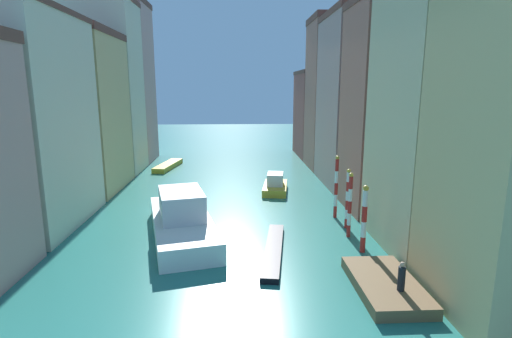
# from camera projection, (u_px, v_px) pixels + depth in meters

# --- Properties ---
(ground_plane) EXTENTS (154.00, 154.00, 0.00)m
(ground_plane) POSITION_uv_depth(u_px,v_px,m) (225.00, 193.00, 39.68)
(ground_plane) COLOR #28756B
(building_left_1) EXTENTS (8.01, 11.15, 16.04)m
(building_left_1) POSITION_uv_depth(u_px,v_px,m) (19.00, 121.00, 28.92)
(building_left_1) COLOR beige
(building_left_1) RESTS_ON ground
(building_left_2) EXTENTS (8.01, 10.22, 16.06)m
(building_left_2) POSITION_uv_depth(u_px,v_px,m) (78.00, 112.00, 39.72)
(building_left_2) COLOR #DBB77A
(building_left_2) RESTS_ON ground
(building_left_3) EXTENTS (8.01, 7.54, 20.90)m
(building_left_3) POSITION_uv_depth(u_px,v_px,m) (105.00, 87.00, 48.12)
(building_left_3) COLOR beige
(building_left_3) RESTS_ON ground
(building_left_4) EXTENTS (8.01, 7.55, 22.13)m
(building_left_4) POSITION_uv_depth(u_px,v_px,m) (122.00, 83.00, 55.34)
(building_left_4) COLOR tan
(building_left_4) RESTS_ON ground
(building_right_1) EXTENTS (8.01, 8.61, 17.22)m
(building_right_1) POSITION_uv_depth(u_px,v_px,m) (448.00, 116.00, 24.99)
(building_right_1) COLOR beige
(building_right_1) RESTS_ON ground
(building_right_2) EXTENTS (8.01, 7.22, 17.61)m
(building_right_2) POSITION_uv_depth(u_px,v_px,m) (396.00, 107.00, 33.05)
(building_right_2) COLOR #C6705B
(building_right_2) RESTS_ON ground
(building_right_3) EXTENTS (8.01, 10.47, 18.22)m
(building_right_3) POSITION_uv_depth(u_px,v_px,m) (362.00, 100.00, 42.02)
(building_right_3) COLOR tan
(building_right_3) RESTS_ON ground
(building_right_4) EXTENTS (8.01, 7.79, 19.23)m
(building_right_4) POSITION_uv_depth(u_px,v_px,m) (340.00, 94.00, 50.96)
(building_right_4) COLOR #C6705B
(building_right_4) RESTS_ON ground
(building_right_5) EXTENTS (8.01, 10.58, 12.97)m
(building_right_5) POSITION_uv_depth(u_px,v_px,m) (323.00, 114.00, 60.67)
(building_right_5) COLOR #B25147
(building_right_5) RESTS_ON ground
(waterfront_dock) EXTENTS (3.12, 5.83, 0.61)m
(waterfront_dock) POSITION_uv_depth(u_px,v_px,m) (385.00, 285.00, 20.52)
(waterfront_dock) COLOR brown
(waterfront_dock) RESTS_ON ground
(person_on_dock) EXTENTS (0.36, 0.36, 1.49)m
(person_on_dock) POSITION_uv_depth(u_px,v_px,m) (402.00, 277.00, 19.24)
(person_on_dock) COLOR black
(person_on_dock) RESTS_ON waterfront_dock
(mooring_pole_0) EXTENTS (0.37, 0.37, 4.44)m
(mooring_pole_0) POSITION_uv_depth(u_px,v_px,m) (364.00, 218.00, 24.95)
(mooring_pole_0) COLOR red
(mooring_pole_0) RESTS_ON ground
(mooring_pole_1) EXTENTS (0.30, 0.30, 4.66)m
(mooring_pole_1) POSITION_uv_depth(u_px,v_px,m) (350.00, 205.00, 27.53)
(mooring_pole_1) COLOR red
(mooring_pole_1) RESTS_ON ground
(mooring_pole_2) EXTENTS (0.30, 0.30, 4.55)m
(mooring_pole_2) POSITION_uv_depth(u_px,v_px,m) (347.00, 198.00, 29.37)
(mooring_pole_2) COLOR red
(mooring_pole_2) RESTS_ON ground
(mooring_pole_3) EXTENTS (0.30, 0.30, 5.12)m
(mooring_pole_3) POSITION_uv_depth(u_px,v_px,m) (336.00, 187.00, 31.66)
(mooring_pole_3) COLOR red
(mooring_pole_3) RESTS_ON ground
(vaporetto_white) EXTENTS (6.58, 12.28, 3.31)m
(vaporetto_white) POSITION_uv_depth(u_px,v_px,m) (182.00, 220.00, 28.06)
(vaporetto_white) COLOR white
(vaporetto_white) RESTS_ON ground
(gondola_black) EXTENTS (2.30, 8.61, 0.37)m
(gondola_black) POSITION_uv_depth(u_px,v_px,m) (273.00, 250.00, 25.27)
(gondola_black) COLOR black
(gondola_black) RESTS_ON ground
(motorboat_0) EXTENTS (2.91, 7.71, 0.64)m
(motorboat_0) POSITION_uv_depth(u_px,v_px,m) (168.00, 166.00, 52.02)
(motorboat_0) COLOR gold
(motorboat_0) RESTS_ON ground
(motorboat_1) EXTENTS (3.05, 5.42, 1.91)m
(motorboat_1) POSITION_uv_depth(u_px,v_px,m) (275.00, 185.00, 40.08)
(motorboat_1) COLOR gold
(motorboat_1) RESTS_ON ground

